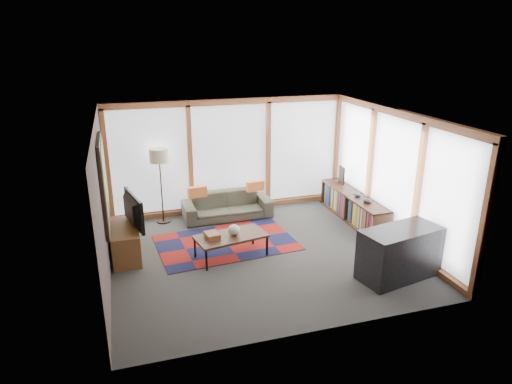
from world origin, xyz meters
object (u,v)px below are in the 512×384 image
object	(u,v)px
coffee_table	(231,246)
bar_counter	(399,253)
bookshelf	(353,207)
tv_console	(126,242)
sofa	(227,205)
floor_lamp	(161,186)
television	(128,211)

from	to	relation	value
coffee_table	bar_counter	distance (m)	2.99
bookshelf	bar_counter	size ratio (longest dim) A/B	1.75
tv_console	bookshelf	bearing A→B (deg)	4.02
sofa	floor_lamp	bearing A→B (deg)	173.01
sofa	coffee_table	xyz separation A→B (m)	(-0.38, -1.90, -0.07)
sofa	bookshelf	world-z (taller)	bookshelf
bar_counter	floor_lamp	bearing A→B (deg)	123.17
tv_console	bar_counter	world-z (taller)	bar_counter
coffee_table	bar_counter	size ratio (longest dim) A/B	0.93
tv_console	floor_lamp	bearing A→B (deg)	60.51
floor_lamp	coffee_table	size ratio (longest dim) A/B	1.29
coffee_table	tv_console	bearing A→B (deg)	162.51
sofa	floor_lamp	xyz separation A→B (m)	(-1.41, 0.16, 0.55)
floor_lamp	bookshelf	distance (m)	4.24
tv_console	bar_counter	xyz separation A→B (m)	(4.41, -2.13, 0.14)
coffee_table	tv_console	distance (m)	1.95
floor_lamp	tv_console	xyz separation A→B (m)	(-0.83, -1.47, -0.54)
tv_console	television	size ratio (longest dim) A/B	1.11
bookshelf	bar_counter	world-z (taller)	bar_counter
floor_lamp	tv_console	size ratio (longest dim) A/B	1.41
bookshelf	floor_lamp	bearing A→B (deg)	164.44
bookshelf	tv_console	bearing A→B (deg)	-175.98
bar_counter	bookshelf	bearing A→B (deg)	67.51
coffee_table	floor_lamp	bearing A→B (deg)	116.59
bookshelf	television	world-z (taller)	television
tv_console	bar_counter	bearing A→B (deg)	-25.78
sofa	floor_lamp	distance (m)	1.52
sofa	tv_console	size ratio (longest dim) A/B	1.67
television	bar_counter	distance (m)	4.83
floor_lamp	coffee_table	bearing A→B (deg)	-63.41
floor_lamp	coffee_table	xyz separation A→B (m)	(1.03, -2.06, -0.62)
sofa	bookshelf	size ratio (longest dim) A/B	0.81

